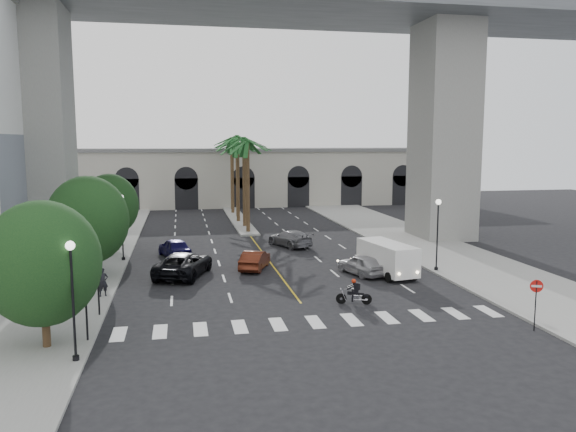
# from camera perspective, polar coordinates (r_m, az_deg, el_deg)

# --- Properties ---
(ground) EXTENTS (140.00, 140.00, 0.00)m
(ground) POSITION_cam_1_polar(r_m,az_deg,el_deg) (31.55, 2.12, -9.88)
(ground) COLOR black
(ground) RESTS_ON ground
(sidewalk_left) EXTENTS (8.00, 100.00, 0.15)m
(sidewalk_left) POSITION_cam_1_polar(r_m,az_deg,el_deg) (46.04, -20.96, -4.70)
(sidewalk_left) COLOR gray
(sidewalk_left) RESTS_ON ground
(sidewalk_right) EXTENTS (8.00, 100.00, 0.15)m
(sidewalk_right) POSITION_cam_1_polar(r_m,az_deg,el_deg) (50.28, 15.06, -3.45)
(sidewalk_right) COLOR gray
(sidewalk_right) RESTS_ON ground
(median) EXTENTS (2.00, 24.00, 0.20)m
(median) POSITION_cam_1_polar(r_m,az_deg,el_deg) (68.31, -5.07, -0.34)
(median) COLOR gray
(median) RESTS_ON ground
(pier_building) EXTENTS (71.00, 10.50, 8.50)m
(pier_building) POSITION_cam_1_polar(r_m,az_deg,el_deg) (84.76, -6.28, 4.00)
(pier_building) COLOR #B2AF9F
(pier_building) RESTS_ON ground
(bridge) EXTENTS (75.00, 13.00, 26.00)m
(bridge) POSITION_cam_1_polar(r_m,az_deg,el_deg) (53.11, 0.40, 17.38)
(bridge) COLOR gray
(bridge) RESTS_ON ground
(palm_a) EXTENTS (3.20, 3.20, 10.30)m
(palm_a) POSITION_cam_1_polar(r_m,az_deg,el_deg) (57.73, -4.15, 7.18)
(palm_a) COLOR #47331E
(palm_a) RESTS_ON ground
(palm_b) EXTENTS (3.20, 3.20, 10.60)m
(palm_b) POSITION_cam_1_polar(r_m,az_deg,el_deg) (61.71, -4.50, 7.46)
(palm_b) COLOR #47331E
(palm_b) RESTS_ON ground
(palm_c) EXTENTS (3.20, 3.20, 10.10)m
(palm_c) POSITION_cam_1_polar(r_m,az_deg,el_deg) (65.66, -5.15, 7.05)
(palm_c) COLOR #47331E
(palm_c) RESTS_ON ground
(palm_d) EXTENTS (3.20, 3.20, 10.90)m
(palm_d) POSITION_cam_1_polar(r_m,az_deg,el_deg) (69.67, -5.20, 7.68)
(palm_d) COLOR #47331E
(palm_d) RESTS_ON ground
(palm_e) EXTENTS (3.20, 3.20, 10.40)m
(palm_e) POSITION_cam_1_polar(r_m,az_deg,el_deg) (73.63, -5.71, 7.31)
(palm_e) COLOR #47331E
(palm_e) RESTS_ON ground
(palm_f) EXTENTS (3.20, 3.20, 10.70)m
(palm_f) POSITION_cam_1_polar(r_m,az_deg,el_deg) (77.64, -5.76, 7.53)
(palm_f) COLOR #47331E
(palm_f) RESTS_ON ground
(street_tree_near) EXTENTS (5.20, 5.20, 6.89)m
(street_tree_near) POSITION_cam_1_polar(r_m,az_deg,el_deg) (27.58, -23.69, -4.44)
(street_tree_near) COLOR #382616
(street_tree_near) RESTS_ON ground
(street_tree_mid) EXTENTS (5.44, 5.44, 7.21)m
(street_tree_mid) POSITION_cam_1_polar(r_m,az_deg,el_deg) (40.15, -19.66, -0.39)
(street_tree_mid) COLOR #382616
(street_tree_mid) RESTS_ON ground
(street_tree_far) EXTENTS (5.04, 5.04, 6.68)m
(street_tree_far) POSITION_cam_1_polar(r_m,az_deg,el_deg) (51.99, -17.66, 1.07)
(street_tree_far) COLOR #382616
(street_tree_far) RESTS_ON ground
(lamp_post_left_near) EXTENTS (0.40, 0.40, 5.35)m
(lamp_post_left_near) POSITION_cam_1_polar(r_m,az_deg,el_deg) (25.52, -21.05, -7.08)
(lamp_post_left_near) COLOR black
(lamp_post_left_near) RESTS_ON ground
(lamp_post_left_far) EXTENTS (0.40, 0.40, 5.35)m
(lamp_post_left_far) POSITION_cam_1_polar(r_m,az_deg,el_deg) (45.98, -16.51, -0.54)
(lamp_post_left_far) COLOR black
(lamp_post_left_far) RESTS_ON ground
(lamp_post_right) EXTENTS (0.40, 0.40, 5.35)m
(lamp_post_right) POSITION_cam_1_polar(r_m,az_deg,el_deg) (42.00, 14.95, -1.23)
(lamp_post_right) COLOR black
(lamp_post_right) RESTS_ON ground
(traffic_signal_near) EXTENTS (0.25, 0.18, 3.65)m
(traffic_signal_near) POSITION_cam_1_polar(r_m,az_deg,el_deg) (28.07, -19.89, -7.22)
(traffic_signal_near) COLOR black
(traffic_signal_near) RESTS_ON ground
(traffic_signal_far) EXTENTS (0.25, 0.18, 3.65)m
(traffic_signal_far) POSITION_cam_1_polar(r_m,az_deg,el_deg) (31.91, -18.78, -5.41)
(traffic_signal_far) COLOR black
(traffic_signal_far) RESTS_ON ground
(motorcycle_rider) EXTENTS (2.04, 0.76, 1.51)m
(motorcycle_rider) POSITION_cam_1_polar(r_m,az_deg,el_deg) (33.35, 6.82, -7.74)
(motorcycle_rider) COLOR black
(motorcycle_rider) RESTS_ON ground
(car_a) EXTENTS (2.90, 4.61, 1.46)m
(car_a) POSITION_cam_1_polar(r_m,az_deg,el_deg) (40.61, 7.49, -4.91)
(car_a) COLOR #A7A6AB
(car_a) RESTS_ON ground
(car_b) EXTENTS (2.92, 4.58, 1.42)m
(car_b) POSITION_cam_1_polar(r_m,az_deg,el_deg) (41.99, -3.39, -4.47)
(car_b) COLOR #4C1C0F
(car_b) RESTS_ON ground
(car_c) EXTENTS (4.72, 6.80, 1.72)m
(car_c) POSITION_cam_1_polar(r_m,az_deg,el_deg) (40.47, -10.55, -4.83)
(car_c) COLOR black
(car_c) RESTS_ON ground
(car_d) EXTENTS (3.91, 5.56, 1.49)m
(car_d) POSITION_cam_1_polar(r_m,az_deg,el_deg) (50.98, 0.20, -2.28)
(car_d) COLOR slate
(car_d) RESTS_ON ground
(car_e) EXTENTS (3.05, 5.00, 1.59)m
(car_e) POSITION_cam_1_polar(r_m,az_deg,el_deg) (47.21, -11.44, -3.16)
(car_e) COLOR #14104B
(car_e) RESTS_ON ground
(cargo_van) EXTENTS (2.95, 5.73, 2.33)m
(cargo_van) POSITION_cam_1_polar(r_m,az_deg,el_deg) (40.56, 10.07, -4.16)
(cargo_van) COLOR white
(cargo_van) RESTS_ON ground
(pedestrian_a) EXTENTS (0.74, 0.61, 1.74)m
(pedestrian_a) POSITION_cam_1_polar(r_m,az_deg,el_deg) (35.96, -18.30, -6.39)
(pedestrian_a) COLOR black
(pedestrian_a) RESTS_ON sidewalk_left
(pedestrian_b) EXTENTS (1.12, 1.12, 1.83)m
(pedestrian_b) POSITION_cam_1_polar(r_m,az_deg,el_deg) (37.10, -25.49, -6.25)
(pedestrian_b) COLOR black
(pedestrian_b) RESTS_ON sidewalk_left
(do_not_enter_sign) EXTENTS (0.62, 0.25, 2.64)m
(do_not_enter_sign) POSITION_cam_1_polar(r_m,az_deg,el_deg) (30.85, 23.90, -7.25)
(do_not_enter_sign) COLOR black
(do_not_enter_sign) RESTS_ON ground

